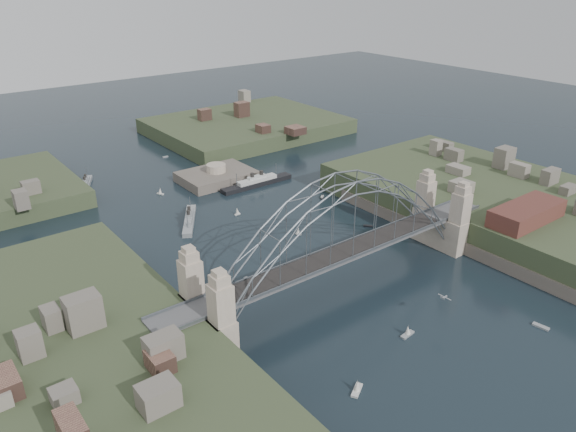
# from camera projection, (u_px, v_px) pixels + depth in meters

# --- Properties ---
(ground) EXTENTS (500.00, 500.00, 0.00)m
(ground) POSITION_uv_depth(u_px,v_px,m) (341.00, 288.00, 114.45)
(ground) COLOR black
(ground) RESTS_ON ground
(bridge) EXTENTS (84.00, 13.80, 24.60)m
(bridge) POSITION_uv_depth(u_px,v_px,m) (343.00, 235.00, 109.33)
(bridge) COLOR #545456
(bridge) RESTS_ON ground
(shore_west) EXTENTS (50.50, 90.00, 12.00)m
(shore_west) POSITION_uv_depth(u_px,v_px,m) (58.00, 402.00, 81.75)
(shore_west) COLOR #334025
(shore_west) RESTS_ON ground
(shore_east) EXTENTS (50.50, 90.00, 12.00)m
(shore_east) POSITION_uv_depth(u_px,v_px,m) (500.00, 211.00, 145.51)
(shore_east) COLOR #334025
(shore_east) RESTS_ON ground
(headland_ne) EXTENTS (70.00, 55.00, 9.50)m
(headland_ne) POSITION_uv_depth(u_px,v_px,m) (247.00, 131.00, 221.12)
(headland_ne) COLOR #334025
(headland_ne) RESTS_ON ground
(fort_island) EXTENTS (22.00, 16.00, 9.40)m
(fort_island) POSITION_uv_depth(u_px,v_px,m) (217.00, 182.00, 171.65)
(fort_island) COLOR #584F46
(fort_island) RESTS_ON ground
(wharf_shed) EXTENTS (20.00, 8.00, 4.00)m
(wharf_shed) POSITION_uv_depth(u_px,v_px,m) (527.00, 213.00, 124.69)
(wharf_shed) COLOR #592D26
(wharf_shed) RESTS_ON shore_east
(finger_pier) EXTENTS (4.00, 22.00, 1.40)m
(finger_pier) POSITION_uv_depth(u_px,v_px,m) (567.00, 281.00, 115.70)
(finger_pier) COLOR #545456
(finger_pier) RESTS_ON ground
(naval_cruiser_near) EXTENTS (11.65, 16.62, 5.43)m
(naval_cruiser_near) POSITION_uv_depth(u_px,v_px,m) (189.00, 220.00, 143.17)
(naval_cruiser_near) COLOR #8F9498
(naval_cruiser_near) RESTS_ON ground
(naval_cruiser_far) EXTENTS (8.30, 14.19, 4.99)m
(naval_cruiser_far) POSITION_uv_depth(u_px,v_px,m) (86.00, 184.00, 166.52)
(naval_cruiser_far) COLOR #8F9498
(naval_cruiser_far) RESTS_ON ground
(ocean_liner) EXTENTS (24.20, 3.33, 5.94)m
(ocean_liner) POSITION_uv_depth(u_px,v_px,m) (257.00, 183.00, 167.45)
(ocean_liner) COLOR black
(ocean_liner) RESTS_ON ground
(aeroplane) EXTENTS (1.48, 2.78, 0.40)m
(aeroplane) POSITION_uv_depth(u_px,v_px,m) (444.00, 297.00, 100.60)
(aeroplane) COLOR #A5A7AC
(small_boat_a) EXTENTS (0.85, 2.48, 0.45)m
(small_boat_a) POSITION_uv_depth(u_px,v_px,m) (248.00, 280.00, 117.00)
(small_boat_a) COLOR silver
(small_boat_a) RESTS_ON ground
(small_boat_b) EXTENTS (1.52, 1.59, 2.38)m
(small_boat_b) POSITION_uv_depth(u_px,v_px,m) (298.00, 231.00, 136.52)
(small_boat_b) COLOR silver
(small_boat_b) RESTS_ON ground
(small_boat_c) EXTENTS (3.19, 1.36, 2.38)m
(small_boat_c) POSITION_uv_depth(u_px,v_px,m) (408.00, 332.00, 99.38)
(small_boat_c) COLOR silver
(small_boat_c) RESTS_ON ground
(small_boat_d) EXTENTS (2.31, 2.09, 1.43)m
(small_boat_d) POSITION_uv_depth(u_px,v_px,m) (322.00, 197.00, 158.48)
(small_boat_d) COLOR silver
(small_boat_d) RESTS_ON ground
(small_boat_e) EXTENTS (4.00, 2.15, 1.43)m
(small_boat_e) POSITION_uv_depth(u_px,v_px,m) (92.00, 227.00, 140.22)
(small_boat_e) COLOR silver
(small_boat_e) RESTS_ON ground
(small_boat_f) EXTENTS (1.68, 1.05, 2.38)m
(small_boat_f) POSITION_uv_depth(u_px,v_px,m) (237.00, 211.00, 147.58)
(small_boat_f) COLOR silver
(small_boat_f) RESTS_ON ground
(small_boat_g) EXTENTS (1.42, 3.11, 0.45)m
(small_boat_g) POSITION_uv_depth(u_px,v_px,m) (541.00, 327.00, 101.86)
(small_boat_g) COLOR silver
(small_boat_g) RESTS_ON ground
(small_boat_h) EXTENTS (1.50, 2.25, 2.38)m
(small_boat_h) POSITION_uv_depth(u_px,v_px,m) (160.00, 192.00, 160.85)
(small_boat_h) COLOR silver
(small_boat_h) RESTS_ON ground
(small_boat_i) EXTENTS (2.26, 2.18, 0.45)m
(small_boat_i) POSITION_uv_depth(u_px,v_px,m) (368.00, 226.00, 141.32)
(small_boat_i) COLOR silver
(small_boat_i) RESTS_ON ground
(small_boat_j) EXTENTS (3.38, 2.59, 2.38)m
(small_boat_j) POSITION_uv_depth(u_px,v_px,m) (357.00, 388.00, 86.31)
(small_boat_j) COLOR silver
(small_boat_j) RESTS_ON ground
(small_boat_k) EXTENTS (2.01, 0.73, 0.45)m
(small_boat_k) POSITION_uv_depth(u_px,v_px,m) (165.00, 157.00, 192.47)
(small_boat_k) COLOR silver
(small_boat_k) RESTS_ON ground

